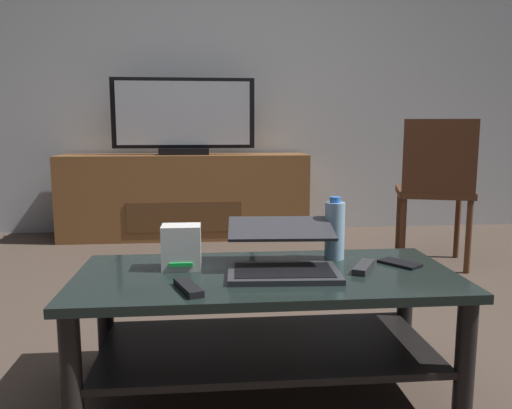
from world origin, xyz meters
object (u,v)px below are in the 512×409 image
router_box (181,247)px  soundbar_remote (364,267)px  cell_phone (400,263)px  tv_remote (188,287)px  media_cabinet (185,196)px  water_bottle_near (335,230)px  laptop (282,254)px  television (184,118)px  coffee_table (266,309)px  dining_chair (435,184)px

router_box → soundbar_remote: 0.61m
cell_phone → tv_remote: (-0.72, -0.22, 0.01)m
media_cabinet → water_bottle_near: media_cabinet is taller
laptop → cell_phone: size_ratio=2.68×
television → water_bottle_near: 2.39m
soundbar_remote → router_box: bearing=-157.8°
coffee_table → tv_remote: size_ratio=7.75×
media_cabinet → tv_remote: (0.13, -2.61, 0.08)m
coffee_table → soundbar_remote: (0.33, 0.00, 0.13)m
router_box → water_bottle_near: water_bottle_near is taller
television → tv_remote: bearing=-87.2°
television → media_cabinet: bearing=90.0°
coffee_table → dining_chair: (1.21, 1.40, 0.25)m
dining_chair → soundbar_remote: bearing=-122.2°
soundbar_remote → dining_chair: bearing=87.0°
tv_remote → cell_phone: bearing=-3.2°
television → cell_phone: television is taller
media_cabinet → soundbar_remote: size_ratio=12.06×
router_box → television: bearing=92.3°
tv_remote → laptop: bearing=10.1°
cell_phone → soundbar_remote: soundbar_remote is taller
laptop → tv_remote: size_ratio=2.35×
laptop → tv_remote: laptop is taller
laptop → cell_phone: 0.42m
laptop → water_bottle_near: (0.21, 0.14, 0.05)m
television → laptop: 2.50m
television → laptop: bearing=-80.0°
laptop → router_box: (-0.33, 0.07, 0.02)m
soundbar_remote → laptop: bearing=-152.7°
tv_remote → soundbar_remote: size_ratio=1.00×
cell_phone → soundbar_remote: (-0.14, -0.05, 0.01)m
tv_remote → soundbar_remote: (0.57, 0.17, 0.00)m
laptop → tv_remote: bearing=-149.8°
laptop → soundbar_remote: (0.27, -0.01, -0.05)m
coffee_table → tv_remote: 0.33m
laptop → coffee_table: bearing=-168.9°
television → tv_remote: size_ratio=6.88×
router_box → media_cabinet: bearing=92.3°
television → cell_phone: 2.57m
television → coffee_table: bearing=-81.2°
media_cabinet → laptop: size_ratio=5.14×
laptop → water_bottle_near: water_bottle_near is taller
dining_chair → router_box: bearing=-138.3°
media_cabinet → television: size_ratio=1.75×
coffee_table → television: size_ratio=1.13×
media_cabinet → laptop: 2.47m
tv_remote → television: bearing=72.8°
router_box → tv_remote: bearing=-82.7°
media_cabinet → cell_phone: size_ratio=13.78×
television → water_bottle_near: television is taller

